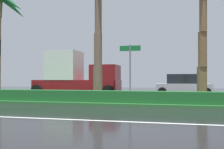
# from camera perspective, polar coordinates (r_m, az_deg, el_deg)

# --- Properties ---
(ground_plane) EXTENTS (90.00, 42.00, 0.10)m
(ground_plane) POSITION_cam_1_polar(r_m,az_deg,el_deg) (15.05, 8.18, -6.37)
(ground_plane) COLOR black
(near_lane_divider_stripe) EXTENTS (81.00, 0.14, 0.01)m
(near_lane_divider_stripe) POSITION_cam_1_polar(r_m,az_deg,el_deg) (8.14, 4.35, -10.80)
(near_lane_divider_stripe) COLOR white
(near_lane_divider_stripe) RESTS_ON ground_plane
(median_strip) EXTENTS (85.50, 4.00, 0.15)m
(median_strip) POSITION_cam_1_polar(r_m,az_deg,el_deg) (14.04, 7.87, -6.26)
(median_strip) COLOR #2D6B33
(median_strip) RESTS_ON ground_plane
(median_hedge) EXTENTS (76.50, 0.70, 0.60)m
(median_hedge) POSITION_cam_1_polar(r_m,az_deg,el_deg) (12.62, 7.34, -5.18)
(median_hedge) COLOR #1E6028
(median_hedge) RESTS_ON median_strip
(street_name_sign) EXTENTS (1.10, 0.08, 3.00)m
(street_name_sign) POSITION_cam_1_polar(r_m,az_deg,el_deg) (13.00, 4.20, 2.13)
(street_name_sign) COLOR slate
(street_name_sign) RESTS_ON median_strip
(box_truck_lead) EXTENTS (6.40, 2.64, 3.46)m
(box_truck_lead) POSITION_cam_1_polar(r_m,az_deg,el_deg) (19.00, -8.17, -0.38)
(box_truck_lead) COLOR maroon
(box_truck_lead) RESTS_ON ground_plane
(car_in_traffic_leading) EXTENTS (4.30, 2.02, 1.72)m
(car_in_traffic_leading) POSITION_cam_1_polar(r_m,az_deg,el_deg) (20.86, 15.94, -2.38)
(car_in_traffic_leading) COLOR silver
(car_in_traffic_leading) RESTS_ON ground_plane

